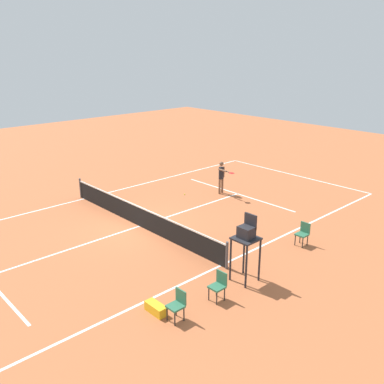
{
  "coord_description": "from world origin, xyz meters",
  "views": [
    {
      "loc": [
        -14.57,
        10.25,
        7.58
      ],
      "look_at": [
        0.21,
        -3.42,
        0.8
      ],
      "focal_mm": 39.56,
      "sensor_mm": 36.0,
      "label": 1
    }
  ],
  "objects_px": {
    "courtside_chair_near": "(177,304)",
    "courtside_chair_far": "(218,285)",
    "equipment_bag": "(156,308)",
    "player_serving": "(222,175)",
    "umpire_chair": "(246,238)",
    "courtside_chair_mid": "(303,233)",
    "tennis_ball": "(185,194)"
  },
  "relations": [
    {
      "from": "player_serving",
      "to": "tennis_ball",
      "type": "height_order",
      "value": "player_serving"
    },
    {
      "from": "umpire_chair",
      "to": "courtside_chair_mid",
      "type": "relative_size",
      "value": 2.54
    },
    {
      "from": "equipment_bag",
      "to": "umpire_chair",
      "type": "bearing_deg",
      "value": -99.21
    },
    {
      "from": "courtside_chair_near",
      "to": "courtside_chair_mid",
      "type": "bearing_deg",
      "value": -87.08
    },
    {
      "from": "tennis_ball",
      "to": "courtside_chair_far",
      "type": "bearing_deg",
      "value": 144.16
    },
    {
      "from": "player_serving",
      "to": "courtside_chair_far",
      "type": "xyz_separation_m",
      "value": [
        -7.17,
        7.71,
        -0.56
      ]
    },
    {
      "from": "player_serving",
      "to": "courtside_chair_near",
      "type": "bearing_deg",
      "value": 41.7
    },
    {
      "from": "courtside_chair_near",
      "to": "equipment_bag",
      "type": "height_order",
      "value": "courtside_chair_near"
    },
    {
      "from": "tennis_ball",
      "to": "umpire_chair",
      "type": "bearing_deg",
      "value": 151.06
    },
    {
      "from": "tennis_ball",
      "to": "courtside_chair_near",
      "type": "relative_size",
      "value": 0.07
    },
    {
      "from": "player_serving",
      "to": "courtside_chair_far",
      "type": "bearing_deg",
      "value": 47.5
    },
    {
      "from": "player_serving",
      "to": "equipment_bag",
      "type": "distance_m",
      "value": 11.59
    },
    {
      "from": "courtside_chair_far",
      "to": "tennis_ball",
      "type": "bearing_deg",
      "value": -35.84
    },
    {
      "from": "tennis_ball",
      "to": "courtside_chair_mid",
      "type": "height_order",
      "value": "courtside_chair_mid"
    },
    {
      "from": "courtside_chair_mid",
      "to": "courtside_chair_far",
      "type": "distance_m",
      "value": 5.43
    },
    {
      "from": "player_serving",
      "to": "umpire_chair",
      "type": "bearing_deg",
      "value": 53.0
    },
    {
      "from": "courtside_chair_near",
      "to": "tennis_ball",
      "type": "bearing_deg",
      "value": -42.87
    },
    {
      "from": "courtside_chair_mid",
      "to": "equipment_bag",
      "type": "distance_m",
      "value": 7.34
    },
    {
      "from": "tennis_ball",
      "to": "equipment_bag",
      "type": "bearing_deg",
      "value": 133.67
    },
    {
      "from": "player_serving",
      "to": "umpire_chair",
      "type": "distance_m",
      "value": 9.3
    },
    {
      "from": "equipment_bag",
      "to": "player_serving",
      "type": "bearing_deg",
      "value": -56.41
    },
    {
      "from": "player_serving",
      "to": "equipment_bag",
      "type": "height_order",
      "value": "player_serving"
    },
    {
      "from": "umpire_chair",
      "to": "courtside_chair_near",
      "type": "distance_m",
      "value": 3.38
    },
    {
      "from": "courtside_chair_near",
      "to": "courtside_chair_far",
      "type": "xyz_separation_m",
      "value": [
        -0.08,
        -1.65,
        0.0
      ]
    },
    {
      "from": "tennis_ball",
      "to": "courtside_chair_mid",
      "type": "distance_m",
      "value": 8.0
    },
    {
      "from": "player_serving",
      "to": "courtside_chair_mid",
      "type": "xyz_separation_m",
      "value": [
        -6.73,
        2.3,
        -0.56
      ]
    },
    {
      "from": "player_serving",
      "to": "tennis_ball",
      "type": "relative_size",
      "value": 26.77
    },
    {
      "from": "umpire_chair",
      "to": "courtside_chair_near",
      "type": "xyz_separation_m",
      "value": [
        -0.14,
        3.2,
        -1.07
      ]
    },
    {
      "from": "tennis_ball",
      "to": "umpire_chair",
      "type": "relative_size",
      "value": 0.03
    },
    {
      "from": "courtside_chair_far",
      "to": "umpire_chair",
      "type": "bearing_deg",
      "value": -81.87
    },
    {
      "from": "courtside_chair_far",
      "to": "equipment_bag",
      "type": "distance_m",
      "value": 2.1
    },
    {
      "from": "tennis_ball",
      "to": "courtside_chair_far",
      "type": "relative_size",
      "value": 0.07
    }
  ]
}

